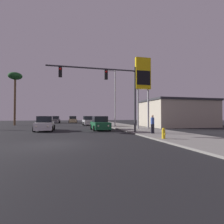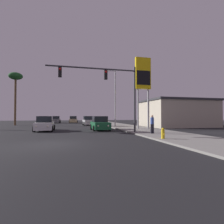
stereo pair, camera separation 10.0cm
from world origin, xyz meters
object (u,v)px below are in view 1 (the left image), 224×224
at_px(car_green, 100,124).
at_px(fire_hydrant, 164,133).
at_px(car_grey, 56,120).
at_px(car_tan, 73,120).
at_px(car_white, 45,124).
at_px(gas_station_sign, 143,77).
at_px(pedestrian_on_sidewalk, 152,123).
at_px(car_red, 43,120).
at_px(palm_tree_mid, 15,79).
at_px(street_lamp, 114,95).
at_px(car_silver, 88,121).
at_px(traffic_light_mast, 110,84).

bearing_deg(car_green, fire_hydrant, 105.57).
bearing_deg(car_grey, car_tan, 172.94).
distance_m(car_white, gas_station_sign, 13.19).
bearing_deg(gas_station_sign, fire_hydrant, -105.78).
bearing_deg(pedestrian_on_sidewalk, fire_hydrant, -105.19).
distance_m(car_red, pedestrian_on_sidewalk, 32.64).
relative_size(car_red, fire_hydrant, 5.69).
bearing_deg(pedestrian_on_sidewalk, car_grey, 109.53).
distance_m(car_white, fire_hydrant, 13.72).
relative_size(car_grey, pedestrian_on_sidewalk, 2.59).
height_order(fire_hydrant, palm_tree_mid, palm_tree_mid).
bearing_deg(car_tan, gas_station_sign, 110.02).
bearing_deg(car_tan, car_red, -4.08).
height_order(street_lamp, pedestrian_on_sidewalk, street_lamp).
xyz_separation_m(car_green, street_lamp, (3.42, 6.30, 4.36)).
xyz_separation_m(car_green, gas_station_sign, (5.47, -0.34, 5.86)).
distance_m(car_red, palm_tree_mid, 12.56).
distance_m(car_white, car_silver, 13.11).
bearing_deg(car_green, car_tan, -83.72).
bearing_deg(fire_hydrant, car_red, 110.55).
distance_m(car_tan, street_lamp, 18.29).
height_order(car_grey, pedestrian_on_sidewalk, pedestrian_on_sidewalk).
bearing_deg(car_grey, car_white, 91.54).
distance_m(fire_hydrant, palm_tree_mid, 29.94).
xyz_separation_m(car_grey, pedestrian_on_sidewalk, (10.53, -29.70, 0.27)).
relative_size(gas_station_sign, palm_tree_mid, 0.93).
bearing_deg(gas_station_sign, car_white, 175.99).
relative_size(car_white, traffic_light_mast, 0.51).
distance_m(gas_station_sign, fire_hydrant, 11.55).
bearing_deg(street_lamp, car_tan, 110.22).
xyz_separation_m(car_silver, palm_tree_mid, (-13.09, 2.20, 7.66)).
height_order(gas_station_sign, pedestrian_on_sidewalk, gas_station_sign).
relative_size(car_red, car_white, 1.00).
bearing_deg(car_green, car_white, -4.90).
xyz_separation_m(car_green, pedestrian_on_sidewalk, (3.77, -6.20, 0.27)).
xyz_separation_m(car_silver, street_lamp, (3.56, -5.75, 4.36)).
distance_m(car_white, car_tan, 22.76).
height_order(car_white, gas_station_sign, gas_station_sign).
xyz_separation_m(car_grey, fire_hydrant, (9.57, -33.25, -0.27)).
height_order(car_tan, street_lamp, street_lamp).
bearing_deg(car_grey, car_green, 106.51).
distance_m(car_white, pedestrian_on_sidewalk, 12.11).
relative_size(car_red, pedestrian_on_sidewalk, 2.59).
height_order(car_white, palm_tree_mid, palm_tree_mid).
xyz_separation_m(car_silver, car_green, (0.14, -12.05, 0.00)).
height_order(car_grey, car_green, same).
height_order(car_white, car_silver, same).
relative_size(car_green, street_lamp, 0.48).
distance_m(car_green, street_lamp, 8.39).
bearing_deg(palm_tree_mid, pedestrian_on_sidewalk, -50.26).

